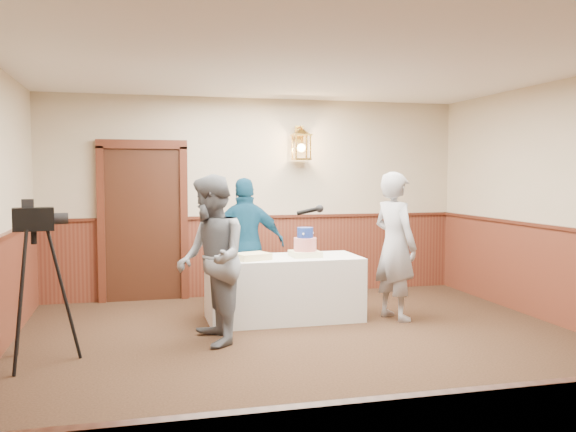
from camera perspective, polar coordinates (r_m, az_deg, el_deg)
The scene contains 10 objects.
ground at distance 5.61m, azimuth 4.43°, elevation -14.05°, with size 7.00×7.00×0.00m, color black.
room_shell at distance 5.76m, azimuth 2.56°, elevation 1.85°, with size 6.02×7.02×2.81m.
display_table at distance 7.29m, azimuth -0.39°, elevation -6.77°, with size 1.80×0.80×0.75m, color silver.
tiered_cake at distance 7.25m, azimuth 1.61°, elevation -2.74°, with size 0.34×0.34×0.35m.
sheet_cake_yellow at distance 7.00m, azimuth -3.35°, elevation -3.79°, with size 0.37×0.28×0.08m, color #F8E494.
sheet_cake_green at distance 7.19m, azimuth -6.18°, elevation -3.64°, with size 0.29×0.23×0.07m, color #90C48A.
interviewer at distance 6.23m, azimuth -7.19°, elevation -4.08°, with size 1.53×0.89×1.73m.
baker at distance 7.35m, azimuth 9.97°, elevation -2.77°, with size 0.64×0.42×1.76m, color #949499.
assistant_p at distance 7.73m, azimuth -3.95°, elevation -2.66°, with size 0.99×0.41×1.68m, color navy.
tv_camera_rig at distance 6.04m, azimuth -22.54°, elevation -6.75°, with size 0.56×0.52×1.43m.
Camera 1 is at (-1.71, -5.05, 1.74)m, focal length 38.00 mm.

